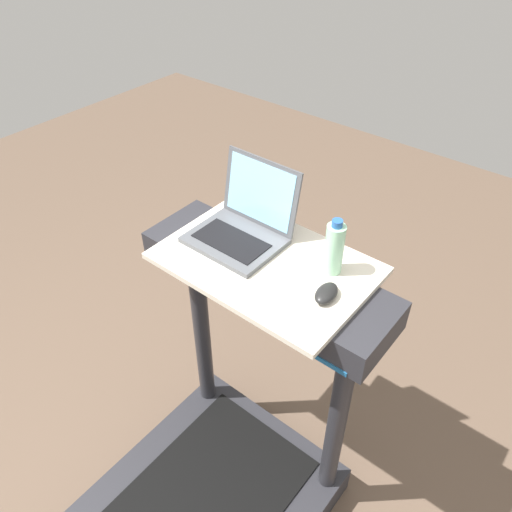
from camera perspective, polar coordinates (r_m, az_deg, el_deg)
desk_board at (r=1.64m, az=1.10°, el=-0.77°), size 0.68×0.46×0.02m
laptop at (r=1.70m, az=-1.48°, el=3.59°), size 0.30×0.28×0.25m
computer_mouse at (r=1.51m, az=7.97°, el=-4.20°), size 0.07×0.11×0.03m
water_bottle at (r=1.56m, az=8.84°, el=0.87°), size 0.06×0.06×0.19m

